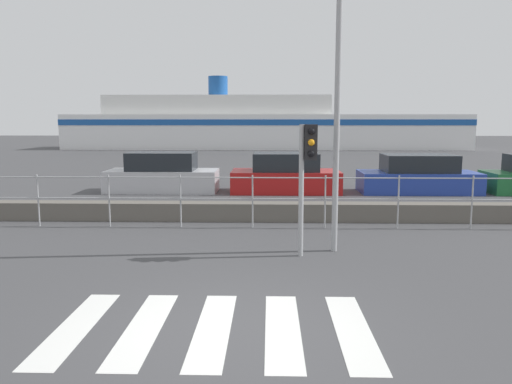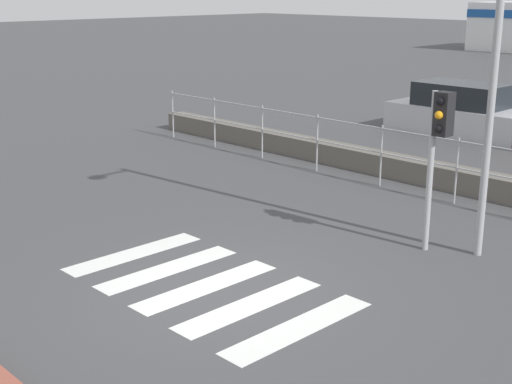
{
  "view_description": "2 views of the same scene",
  "coord_description": "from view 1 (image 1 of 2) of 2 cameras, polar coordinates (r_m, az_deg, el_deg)",
  "views": [
    {
      "loc": [
        0.42,
        -6.12,
        2.67
      ],
      "look_at": [
        0.2,
        2.0,
        1.5
      ],
      "focal_mm": 35.0,
      "sensor_mm": 36.0,
      "label": 1
    },
    {
      "loc": [
        6.97,
        -6.04,
        4.12
      ],
      "look_at": [
        -0.31,
        1.0,
        1.2
      ],
      "focal_mm": 50.0,
      "sensor_mm": 36.0,
      "label": 2
    }
  ],
  "objects": [
    {
      "name": "ground_plane",
      "position": [
        6.69,
        -2.27,
        -15.34
      ],
      "size": [
        160.0,
        160.0,
        0.0
      ],
      "primitive_type": "plane",
      "color": "#424244"
    },
    {
      "name": "crosswalk",
      "position": [
        6.71,
        -4.91,
        -15.24
      ],
      "size": [
        4.05,
        2.4,
        0.01
      ],
      "color": "silver",
      "rests_on": "ground_plane"
    },
    {
      "name": "seawall",
      "position": [
        13.38,
        -0.27,
        -2.25
      ],
      "size": [
        20.08,
        0.55,
        0.48
      ],
      "color": "#605B54",
      "rests_on": "ground_plane"
    },
    {
      "name": "harbor_fence",
      "position": [
        12.41,
        -0.4,
        -0.18
      ],
      "size": [
        18.11,
        0.04,
        1.32
      ],
      "color": "#9EA0A3",
      "rests_on": "ground_plane"
    },
    {
      "name": "traffic_light_far",
      "position": [
        9.69,
        5.88,
        3.64
      ],
      "size": [
        0.34,
        0.32,
        2.59
      ],
      "color": "#9EA0A3",
      "rests_on": "ground_plane"
    },
    {
      "name": "streetlamp",
      "position": [
        10.06,
        9.58,
        16.46
      ],
      "size": [
        0.32,
        1.12,
        6.77
      ],
      "color": "#9EA0A3",
      "rests_on": "ground_plane"
    },
    {
      "name": "ferry_boat",
      "position": [
        47.44,
        -0.03,
        7.53
      ],
      "size": [
        36.94,
        6.16,
        6.71
      ],
      "color": "white",
      "rests_on": "ground_plane"
    },
    {
      "name": "parked_car_silver",
      "position": [
        19.07,
        -10.65,
        1.94
      ],
      "size": [
        4.13,
        1.7,
        1.48
      ],
      "color": "#BCBCC1",
      "rests_on": "ground_plane"
    },
    {
      "name": "parked_car_red",
      "position": [
        18.65,
        3.4,
        1.9
      ],
      "size": [
        4.02,
        1.88,
        1.47
      ],
      "color": "#B21919",
      "rests_on": "ground_plane"
    },
    {
      "name": "parked_car_blue",
      "position": [
        19.44,
        18.04,
        1.7
      ],
      "size": [
        4.3,
        1.79,
        1.41
      ],
      "color": "#233D9E",
      "rests_on": "ground_plane"
    }
  ]
}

